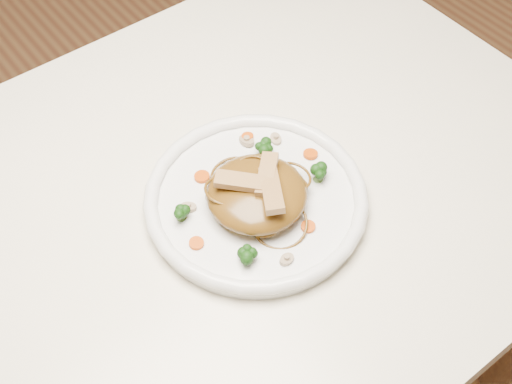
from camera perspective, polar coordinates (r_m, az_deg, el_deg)
table at (r=1.03m, az=-4.96°, el=-4.79°), size 1.20×0.80×0.75m
plate at (r=0.94m, az=0.00°, el=-0.83°), size 0.35×0.35×0.02m
noodle_mound at (r=0.91m, az=0.06°, el=-0.12°), size 0.15×0.15×0.04m
chicken_a at (r=0.89m, az=0.93°, el=1.51°), size 0.06×0.06×0.01m
chicken_b at (r=0.88m, az=-1.12°, el=0.86°), size 0.07×0.07×0.01m
chicken_c at (r=0.88m, az=1.31°, el=0.17°), size 0.06×0.08×0.01m
broccoli_0 at (r=0.97m, az=0.80°, el=3.77°), size 0.03×0.03×0.03m
broccoli_1 at (r=0.91m, az=-6.36°, el=-1.64°), size 0.03×0.03×0.03m
broccoli_2 at (r=0.87m, az=-0.82°, el=-5.20°), size 0.03×0.03×0.03m
broccoli_3 at (r=0.95m, az=5.28°, el=1.64°), size 0.03×0.03×0.03m
carrot_0 at (r=1.00m, az=-0.72°, el=4.66°), size 0.02×0.02×0.00m
carrot_1 at (r=0.89m, az=-5.02°, el=-4.30°), size 0.03×0.03×0.00m
carrot_2 at (r=0.98m, az=4.59°, el=3.19°), size 0.02×0.02×0.00m
carrot_3 at (r=0.96m, az=-4.56°, el=1.30°), size 0.03×0.03×0.00m
carrot_4 at (r=0.90m, az=4.40°, el=-2.91°), size 0.02×0.02×0.00m
mushroom_0 at (r=0.87m, az=2.58°, el=-5.67°), size 0.02×0.02×0.01m
mushroom_1 at (r=1.00m, az=1.68°, el=4.47°), size 0.03×0.03×0.01m
mushroom_2 at (r=0.92m, az=-5.69°, el=-1.28°), size 0.03×0.03×0.01m
mushroom_3 at (r=1.00m, az=-0.79°, el=4.31°), size 0.03×0.03×0.01m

